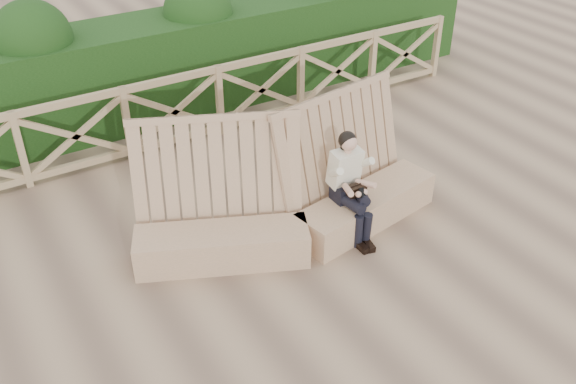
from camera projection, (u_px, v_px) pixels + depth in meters
ground at (306, 278)px, 7.02m from camera, size 60.00×60.00×0.00m
bench at (294, 210)px, 7.45m from camera, size 3.80×1.48×1.55m
woman at (350, 181)px, 7.39m from camera, size 0.36×0.77×1.29m
guardrail at (175, 112)px, 9.21m from camera, size 10.10×0.09×1.10m
hedge at (143, 71)px, 9.96m from camera, size 12.00×1.20×1.50m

